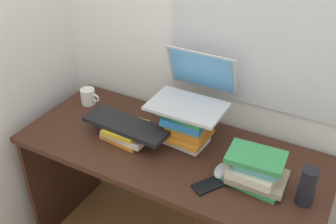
# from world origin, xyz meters

# --- Properties ---
(wall_back) EXTENTS (6.00, 0.06, 2.60)m
(wall_back) POSITION_xyz_m (0.00, 0.35, 1.30)
(wall_back) COLOR white
(wall_back) RESTS_ON ground
(wall_left) EXTENTS (0.05, 6.00, 2.60)m
(wall_left) POSITION_xyz_m (-0.83, 0.00, 1.30)
(wall_left) COLOR silver
(wall_left) RESTS_ON ground
(book_stack_tall) EXTENTS (0.25, 0.21, 0.19)m
(book_stack_tall) POSITION_xyz_m (0.04, 0.08, 0.85)
(book_stack_tall) COLOR white
(book_stack_tall) RESTS_ON desk
(book_stack_keyboard_riser) EXTENTS (0.24, 0.19, 0.07)m
(book_stack_keyboard_riser) POSITION_xyz_m (-0.22, -0.03, 0.78)
(book_stack_keyboard_riser) COLOR orange
(book_stack_keyboard_riser) RESTS_ON desk
(book_stack_side) EXTENTS (0.25, 0.20, 0.14)m
(book_stack_side) POSITION_xyz_m (0.41, -0.04, 0.82)
(book_stack_side) COLOR #338C4C
(book_stack_side) RESTS_ON desk
(laptop) EXTENTS (0.34, 0.30, 0.22)m
(laptop) POSITION_xyz_m (0.04, 0.14, 0.99)
(laptop) COLOR #B7BABF
(laptop) RESTS_ON book_stack_tall
(keyboard) EXTENTS (0.43, 0.16, 0.02)m
(keyboard) POSITION_xyz_m (-0.22, -0.04, 0.83)
(keyboard) COLOR black
(keyboard) RESTS_ON book_stack_keyboard_riser
(computer_mouse) EXTENTS (0.06, 0.10, 0.04)m
(computer_mouse) POSITION_xyz_m (0.27, -0.05, 0.77)
(computer_mouse) COLOR #A5A8AD
(computer_mouse) RESTS_ON desk
(mug) EXTENTS (0.11, 0.08, 0.09)m
(mug) POSITION_xyz_m (-0.58, 0.13, 0.79)
(mug) COLOR white
(mug) RESTS_ON desk
(water_bottle) EXTENTS (0.07, 0.07, 0.16)m
(water_bottle) POSITION_xyz_m (0.61, -0.05, 0.83)
(water_bottle) COLOR black
(water_bottle) RESTS_ON desk
(cell_phone) EXTENTS (0.13, 0.15, 0.01)m
(cell_phone) POSITION_xyz_m (0.26, -0.15, 0.76)
(cell_phone) COLOR black
(cell_phone) RESTS_ON desk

